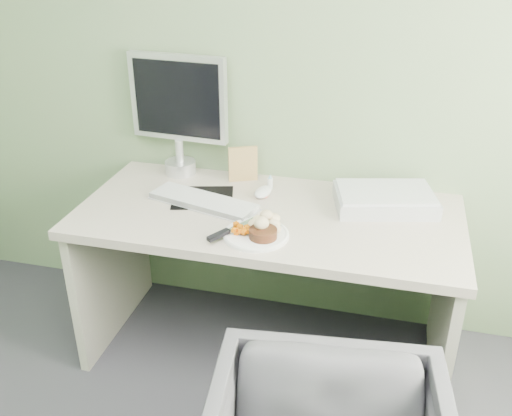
% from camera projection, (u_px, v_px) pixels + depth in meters
% --- Properties ---
extents(wall_back, '(3.50, 0.00, 3.50)m').
position_uv_depth(wall_back, '(290.00, 44.00, 2.42)').
color(wall_back, '#6F875F').
rests_on(wall_back, floor).
extents(desk, '(1.60, 0.75, 0.73)m').
position_uv_depth(desk, '(268.00, 250.00, 2.46)').
color(desk, beige).
rests_on(desk, floor).
extents(plate, '(0.26, 0.26, 0.01)m').
position_uv_depth(plate, '(256.00, 235.00, 2.20)').
color(plate, white).
rests_on(plate, desk).
extents(steak, '(0.12, 0.12, 0.03)m').
position_uv_depth(steak, '(263.00, 233.00, 2.16)').
color(steak, black).
rests_on(steak, plate).
extents(potato_pile, '(0.14, 0.12, 0.06)m').
position_uv_depth(potato_pile, '(266.00, 220.00, 2.22)').
color(potato_pile, '#AB8253').
rests_on(potato_pile, plate).
extents(carrot_heap, '(0.08, 0.08, 0.04)m').
position_uv_depth(carrot_heap, '(241.00, 228.00, 2.19)').
color(carrot_heap, '#D66004').
rests_on(carrot_heap, plate).
extents(steak_knife, '(0.15, 0.24, 0.02)m').
position_uv_depth(steak_knife, '(227.00, 231.00, 2.18)').
color(steak_knife, silver).
rests_on(steak_knife, plate).
extents(mousepad, '(0.31, 0.29, 0.00)m').
position_uv_depth(mousepad, '(203.00, 198.00, 2.50)').
color(mousepad, black).
rests_on(mousepad, desk).
extents(keyboard, '(0.50, 0.26, 0.02)m').
position_uv_depth(keyboard, '(203.00, 201.00, 2.44)').
color(keyboard, white).
rests_on(keyboard, desk).
extents(computer_mouse, '(0.08, 0.13, 0.04)m').
position_uv_depth(computer_mouse, '(263.00, 192.00, 2.51)').
color(computer_mouse, white).
rests_on(computer_mouse, desk).
extents(photo_frame, '(0.13, 0.07, 0.17)m').
position_uv_depth(photo_frame, '(243.00, 164.00, 2.63)').
color(photo_frame, '#A47F4C').
rests_on(photo_frame, desk).
extents(eyedrop_bottle, '(0.02, 0.02, 0.07)m').
position_uv_depth(eyedrop_bottle, '(270.00, 182.00, 2.57)').
color(eyedrop_bottle, white).
rests_on(eyedrop_bottle, desk).
extents(scanner, '(0.46, 0.36, 0.06)m').
position_uv_depth(scanner, '(385.00, 200.00, 2.41)').
color(scanner, silver).
rests_on(scanner, desk).
extents(monitor, '(0.47, 0.15, 0.56)m').
position_uv_depth(monitor, '(178.00, 108.00, 2.62)').
color(monitor, silver).
rests_on(monitor, desk).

